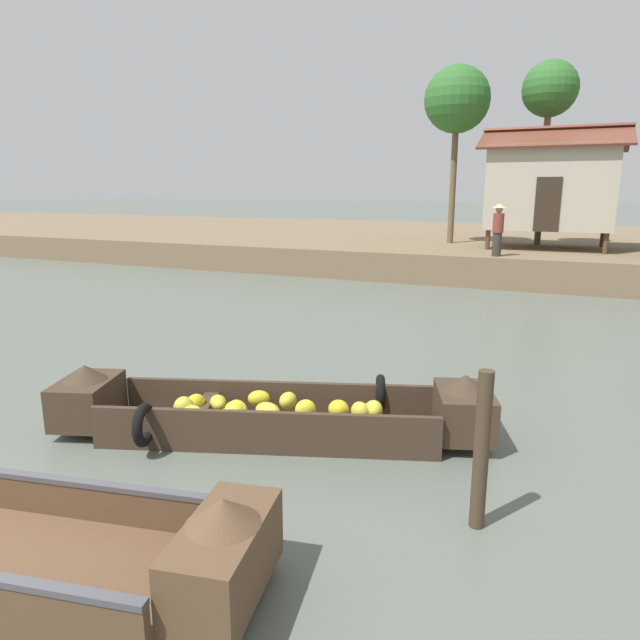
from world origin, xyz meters
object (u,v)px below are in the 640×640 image
banana_boat (270,412)px  vendor_person (498,227)px  mooring_post (481,451)px  stilt_house_left (551,186)px  palm_tree_near (457,101)px  palm_tree_mid (550,92)px

banana_boat → vendor_person: 13.10m
vendor_person → mooring_post: size_ratio=1.09×
stilt_house_left → mooring_post: size_ratio=3.21×
palm_tree_near → banana_boat: bearing=-86.0°
banana_boat → palm_tree_mid: (2.05, 17.80, 6.29)m
palm_tree_mid → stilt_house_left: bearing=-74.4°
stilt_house_left → palm_tree_mid: 3.68m
stilt_house_left → palm_tree_near: size_ratio=0.73×
banana_boat → stilt_house_left: stilt_house_left is taller
stilt_house_left → vendor_person: 3.93m
stilt_house_left → vendor_person: size_ratio=2.94×
stilt_house_left → vendor_person: bearing=-110.8°
banana_boat → mooring_post: bearing=-19.8°
palm_tree_mid → mooring_post: 19.68m
palm_tree_mid → mooring_post: (0.69, -18.78, -5.84)m
banana_boat → stilt_house_left: 16.86m
vendor_person → mooring_post: 14.08m
banana_boat → stilt_house_left: bearing=81.6°
vendor_person → banana_boat: bearing=-94.9°
banana_boat → vendor_person: (1.11, 12.95, 1.62)m
palm_tree_mid → vendor_person: bearing=-100.9°
stilt_house_left → banana_boat: bearing=-98.4°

